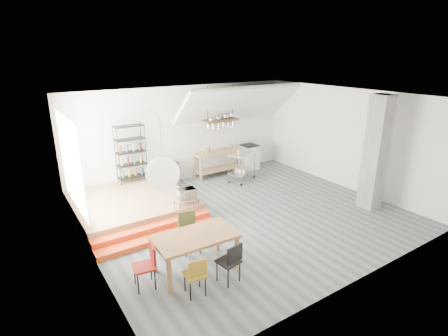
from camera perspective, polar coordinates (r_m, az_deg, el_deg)
floor at (r=9.65m, az=3.52°, el=-7.68°), size 8.00×8.00×0.00m
wall_back at (r=11.94m, az=-6.46°, el=5.55°), size 8.00×0.04×3.20m
wall_left at (r=7.49m, az=-21.60°, el=-3.59°), size 0.04×7.00×3.20m
wall_right at (r=11.84m, az=19.44°, el=4.49°), size 0.04×7.00×3.20m
ceiling at (r=8.73m, az=3.94°, el=11.54°), size 8.00×7.00×0.02m
slope_ceiling at (r=12.19m, az=2.37°, el=10.45°), size 4.40×1.44×1.32m
window_pane at (r=8.84m, az=-23.76°, el=0.78°), size 0.02×2.50×2.20m
platform at (r=10.15m, az=-14.91°, el=-5.69°), size 3.00×3.00×0.40m
step_lower at (r=8.56m, az=-10.48°, el=-11.10°), size 3.00×0.35×0.13m
step_upper at (r=8.82m, az=-11.42°, el=-9.75°), size 3.00×0.35×0.27m
concrete_column at (r=10.45m, az=23.53°, el=2.23°), size 0.50×0.50×3.20m
kitchen_counter at (r=12.42m, az=-1.05°, el=1.52°), size 1.80×0.60×0.91m
stove at (r=13.24m, az=4.07°, el=1.90°), size 0.60×0.60×1.18m
pot_rack at (r=11.93m, az=-0.39°, el=7.50°), size 1.20×0.50×1.43m
wire_shelving at (r=11.00m, az=-14.99°, el=2.44°), size 0.88×0.38×1.80m
microwave_shelf at (r=9.33m, az=-6.14°, el=-5.02°), size 0.60×0.40×0.16m
paper_lantern at (r=6.27m, az=-9.96°, el=-0.88°), size 0.60×0.60×0.60m
dining_table at (r=7.12m, az=-4.72°, el=-11.52°), size 1.67×0.98×0.78m
chair_mustard at (r=6.55m, az=-4.59°, el=-16.78°), size 0.41×0.41×0.80m
chair_black at (r=6.83m, az=1.13°, el=-14.74°), size 0.45×0.45×0.85m
chair_olive at (r=7.86m, az=-5.80°, el=-9.74°), size 0.47×0.47×0.91m
chair_red at (r=6.89m, az=-12.39°, el=-14.84°), size 0.45×0.45×0.86m
rolling_cart at (r=11.92m, az=2.95°, el=0.85°), size 1.13×0.91×0.99m
mini_fridge at (r=11.71m, az=-8.81°, el=-0.94°), size 0.47×0.47×0.80m
microwave at (r=9.27m, az=-6.18°, el=-4.16°), size 0.51×0.37×0.27m
bowl at (r=12.45m, az=0.23°, el=3.04°), size 0.25×0.25×0.05m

